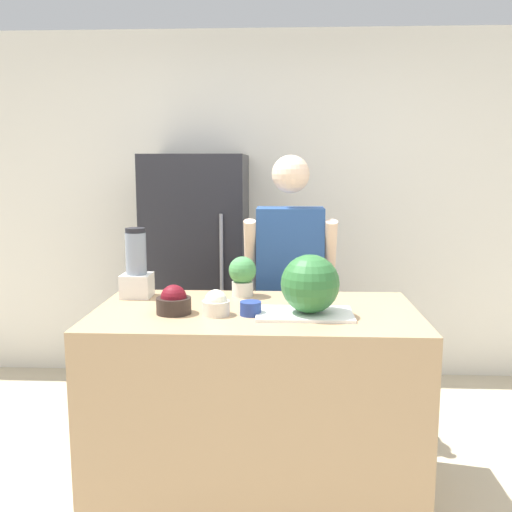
{
  "coord_description": "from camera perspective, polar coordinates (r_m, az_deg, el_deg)",
  "views": [
    {
      "loc": [
        0.13,
        -2.19,
        1.61
      ],
      "look_at": [
        0.0,
        0.45,
        1.19
      ],
      "focal_mm": 40.0,
      "sensor_mm": 36.0,
      "label": 1
    }
  ],
  "objects": [
    {
      "name": "blender",
      "position": [
        2.99,
        -11.87,
        -1.24
      ],
      "size": [
        0.15,
        0.15,
        0.36
      ],
      "color": "silver",
      "rests_on": "counter_island"
    },
    {
      "name": "counter_island",
      "position": [
        2.85,
        -0.04,
        -14.64
      ],
      "size": [
        1.52,
        0.82,
        0.94
      ],
      "color": "tan",
      "rests_on": "ground_plane"
    },
    {
      "name": "person",
      "position": [
        3.38,
        3.38,
        -3.77
      ],
      "size": [
        0.53,
        0.27,
        1.68
      ],
      "color": "#333338",
      "rests_on": "ground_plane"
    },
    {
      "name": "bowl_small_blue",
      "position": [
        2.59,
        -0.54,
        -5.26
      ],
      "size": [
        0.1,
        0.1,
        0.06
      ],
      "color": "navy",
      "rests_on": "counter_island"
    },
    {
      "name": "watermelon",
      "position": [
        2.57,
        5.43,
        -2.79
      ],
      "size": [
        0.26,
        0.26,
        0.26
      ],
      "color": "#2D6B33",
      "rests_on": "cutting_board"
    },
    {
      "name": "potted_plant",
      "position": [
        2.95,
        -1.36,
        -1.88
      ],
      "size": [
        0.14,
        0.14,
        0.21
      ],
      "color": "beige",
      "rests_on": "counter_island"
    },
    {
      "name": "refrigerator",
      "position": [
        4.09,
        -5.81,
        -1.88
      ],
      "size": [
        0.69,
        0.68,
        1.69
      ],
      "color": "#232328",
      "rests_on": "ground_plane"
    },
    {
      "name": "bowl_cream",
      "position": [
        2.6,
        -4.03,
        -4.83
      ],
      "size": [
        0.13,
        0.13,
        0.12
      ],
      "color": "beige",
      "rests_on": "counter_island"
    },
    {
      "name": "cutting_board",
      "position": [
        2.6,
        4.87,
        -5.79
      ],
      "size": [
        0.44,
        0.26,
        0.01
      ],
      "color": "white",
      "rests_on": "counter_island"
    },
    {
      "name": "wall_back",
      "position": [
        4.36,
        1.08,
        4.88
      ],
      "size": [
        8.0,
        0.06,
        2.6
      ],
      "color": "white",
      "rests_on": "ground_plane"
    },
    {
      "name": "bowl_cherries",
      "position": [
        2.64,
        -8.23,
        -4.55
      ],
      "size": [
        0.16,
        0.16,
        0.13
      ],
      "color": "#2D231E",
      "rests_on": "counter_island"
    }
  ]
}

